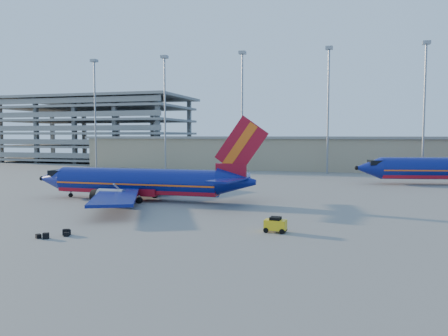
{
  "coord_description": "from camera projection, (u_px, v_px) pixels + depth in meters",
  "views": [
    {
      "loc": [
        20.0,
        -55.91,
        8.74
      ],
      "look_at": [
        2.32,
        5.11,
        4.0
      ],
      "focal_mm": 35.0,
      "sensor_mm": 36.0,
      "label": 1
    }
  ],
  "objects": [
    {
      "name": "luggage_pile",
      "position": [
        58.0,
        234.0,
        37.76
      ],
      "size": [
        2.46,
        2.38,
        0.54
      ],
      "color": "black",
      "rests_on": "ground"
    },
    {
      "name": "terminal_building",
      "position": [
        310.0,
        153.0,
        112.21
      ],
      "size": [
        122.0,
        16.0,
        8.5
      ],
      "color": "gray",
      "rests_on": "ground"
    },
    {
      "name": "light_mast_row",
      "position": [
        284.0,
        97.0,
        101.12
      ],
      "size": [
        101.6,
        1.6,
        28.65
      ],
      "color": "gray",
      "rests_on": "ground"
    },
    {
      "name": "aircraft_main",
      "position": [
        143.0,
        183.0,
        58.72
      ],
      "size": [
        33.23,
        32.0,
        11.26
      ],
      "rotation": [
        0.0,
        0.0,
        0.01
      ],
      "color": "navy",
      "rests_on": "ground"
    },
    {
      "name": "baggage_tug",
      "position": [
        275.0,
        224.0,
        39.36
      ],
      "size": [
        2.04,
        1.33,
        1.4
      ],
      "rotation": [
        0.0,
        0.0,
        -0.08
      ],
      "color": "yellow",
      "rests_on": "ground"
    },
    {
      "name": "parking_garage",
      "position": [
        98.0,
        127.0,
        147.01
      ],
      "size": [
        62.0,
        32.0,
        21.4
      ],
      "color": "slate",
      "rests_on": "ground"
    },
    {
      "name": "ground",
      "position": [
        197.0,
        199.0,
        59.75
      ],
      "size": [
        220.0,
        220.0,
        0.0
      ],
      "primitive_type": "plane",
      "color": "slate",
      "rests_on": "ground"
    }
  ]
}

